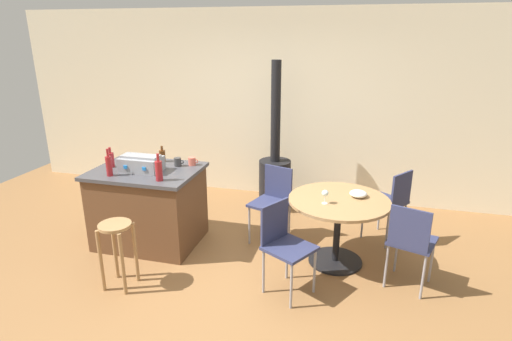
# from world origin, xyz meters

# --- Properties ---
(ground_plane) EXTENTS (8.80, 8.80, 0.00)m
(ground_plane) POSITION_xyz_m (0.00, 0.00, 0.00)
(ground_plane) COLOR olive
(back_wall) EXTENTS (8.00, 0.10, 2.70)m
(back_wall) POSITION_xyz_m (0.00, 2.45, 1.35)
(back_wall) COLOR beige
(back_wall) RESTS_ON ground_plane
(kitchen_island) EXTENTS (1.18, 0.90, 0.90)m
(kitchen_island) POSITION_xyz_m (-1.02, 0.52, 0.45)
(kitchen_island) COLOR brown
(kitchen_island) RESTS_ON ground_plane
(wooden_stool) EXTENTS (0.31, 0.31, 0.66)m
(wooden_stool) POSITION_xyz_m (-0.87, -0.38, 0.47)
(wooden_stool) COLOR #A37A4C
(wooden_stool) RESTS_ON ground_plane
(dining_table) EXTENTS (1.04, 1.04, 0.73)m
(dining_table) POSITION_xyz_m (1.13, 0.60, 0.56)
(dining_table) COLOR black
(dining_table) RESTS_ON ground_plane
(folding_chair_near) EXTENTS (0.56, 0.56, 0.88)m
(folding_chair_near) POSITION_xyz_m (1.69, 1.24, 0.53)
(folding_chair_near) COLOR navy
(folding_chair_near) RESTS_ON ground_plane
(folding_chair_far) EXTENTS (0.51, 0.51, 0.88)m
(folding_chair_far) POSITION_xyz_m (0.36, 0.93, 0.53)
(folding_chair_far) COLOR navy
(folding_chair_far) RESTS_ON ground_plane
(folding_chair_left) EXTENTS (0.55, 0.55, 0.87)m
(folding_chair_left) POSITION_xyz_m (0.68, -0.05, 0.52)
(folding_chair_left) COLOR navy
(folding_chair_left) RESTS_ON ground_plane
(folding_chair_right) EXTENTS (0.51, 0.51, 0.88)m
(folding_chair_right) POSITION_xyz_m (1.82, 0.28, 0.52)
(folding_chair_right) COLOR navy
(folding_chair_right) RESTS_ON ground_plane
(wood_stove) EXTENTS (0.44, 0.45, 2.03)m
(wood_stove) POSITION_xyz_m (0.17, 1.88, 0.50)
(wood_stove) COLOR black
(wood_stove) RESTS_ON ground_plane
(toolbox) EXTENTS (0.45, 0.28, 0.18)m
(toolbox) POSITION_xyz_m (-1.04, 0.46, 0.98)
(toolbox) COLOR gray
(toolbox) RESTS_ON kitchen_island
(bottle_0) EXTENTS (0.08, 0.08, 0.23)m
(bottle_0) POSITION_xyz_m (-1.44, 0.50, 0.99)
(bottle_0) COLOR maroon
(bottle_0) RESTS_ON kitchen_island
(bottle_1) EXTENTS (0.07, 0.07, 0.29)m
(bottle_1) POSITION_xyz_m (-0.70, 0.22, 1.01)
(bottle_1) COLOR maroon
(bottle_1) RESTS_ON kitchen_island
(bottle_2) EXTENTS (0.07, 0.07, 0.19)m
(bottle_2) POSITION_xyz_m (-0.97, 0.84, 0.97)
(bottle_2) COLOR #603314
(bottle_2) RESTS_ON kitchen_island
(bottle_3) EXTENTS (0.07, 0.07, 0.30)m
(bottle_3) POSITION_xyz_m (-1.28, 0.23, 1.01)
(bottle_3) COLOR maroon
(bottle_3) RESTS_ON kitchen_island
(cup_0) EXTENTS (0.11, 0.08, 0.09)m
(cup_0) POSITION_xyz_m (-1.17, 0.74, 0.95)
(cup_0) COLOR tan
(cup_0) RESTS_ON kitchen_island
(cup_1) EXTENTS (0.12, 0.08, 0.10)m
(cup_1) POSITION_xyz_m (-0.72, 0.72, 0.95)
(cup_1) COLOR #383838
(cup_1) RESTS_ON kitchen_island
(cup_2) EXTENTS (0.12, 0.08, 0.09)m
(cup_2) POSITION_xyz_m (-0.58, 0.80, 0.95)
(cup_2) COLOR #DB6651
(cup_2) RESTS_ON kitchen_island
(wine_glass) EXTENTS (0.07, 0.07, 0.14)m
(wine_glass) POSITION_xyz_m (0.99, 0.44, 0.84)
(wine_glass) COLOR silver
(wine_glass) RESTS_ON dining_table
(serving_bowl) EXTENTS (0.18, 0.18, 0.07)m
(serving_bowl) POSITION_xyz_m (1.31, 0.71, 0.77)
(serving_bowl) COLOR white
(serving_bowl) RESTS_ON dining_table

